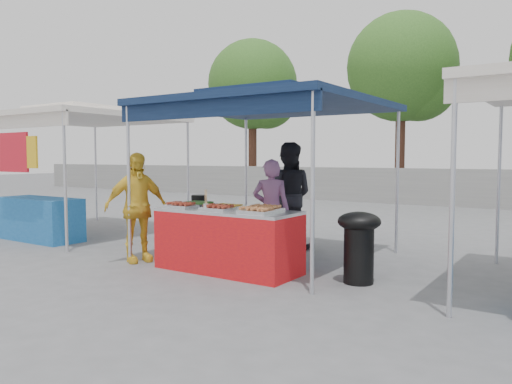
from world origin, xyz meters
The scene contains 22 objects.
ground_plane centered at (0.00, 0.00, 0.00)m, with size 80.00×80.00×0.00m, color slate.
back_wall centered at (0.00, 11.00, 0.60)m, with size 40.00×0.25×1.20m, color gray.
main_canopy centered at (0.00, 0.97, 2.37)m, with size 3.20×3.20×2.57m.
neighbor_stall_left centered at (-4.50, 0.57, 1.60)m, with size 3.20×3.20×2.57m.
tree_0 centered at (-8.07, 12.71, 4.56)m, with size 3.87×3.87×6.66m.
tree_1 centered at (-1.64, 13.03, 4.71)m, with size 4.00×4.00×6.88m.
vendor_table centered at (0.00, -0.10, 0.43)m, with size 2.00×0.80×0.85m.
food_tray_fl centered at (-0.63, -0.34, 0.88)m, with size 0.42×0.30×0.07m.
food_tray_fm centered at (0.01, -0.34, 0.88)m, with size 0.42×0.30×0.07m.
food_tray_fr centered at (0.62, -0.32, 0.88)m, with size 0.42×0.30×0.07m.
food_tray_bl centered at (-0.60, 0.00, 0.88)m, with size 0.42×0.30×0.07m.
food_tray_bm centered at (-0.04, -0.02, 0.88)m, with size 0.42×0.30×0.07m.
food_tray_br centered at (0.57, -0.03, 0.88)m, with size 0.42×0.30×0.07m.
cooking_pot centered at (-0.82, 0.27, 0.92)m, with size 0.24×0.24×0.14m, color black.
skewer_cup centered at (-0.13, -0.40, 0.90)m, with size 0.08×0.08×0.10m, color silver.
wok_burner centered at (1.75, 0.28, 0.53)m, with size 0.53×0.53×0.90m.
crate_left centered at (-0.36, 0.44, 0.16)m, with size 0.53×0.37×0.32m, color #1644B3.
crate_right centered at (0.44, 0.66, 0.15)m, with size 0.50×0.35×0.30m, color #1644B3.
crate_stacked centered at (0.44, 0.66, 0.44)m, with size 0.47×0.33×0.28m, color #1644B3.
vendor_woman centered at (0.12, 0.83, 0.77)m, with size 0.56×0.37×1.54m, color #97608E.
helper_man centered at (-0.19, 1.88, 0.91)m, with size 0.88×0.69×1.82m, color black.
customer_person centered at (-1.51, -0.35, 0.82)m, with size 0.96×0.40×1.63m, color yellow.
Camera 1 is at (4.07, -5.52, 1.56)m, focal length 35.00 mm.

